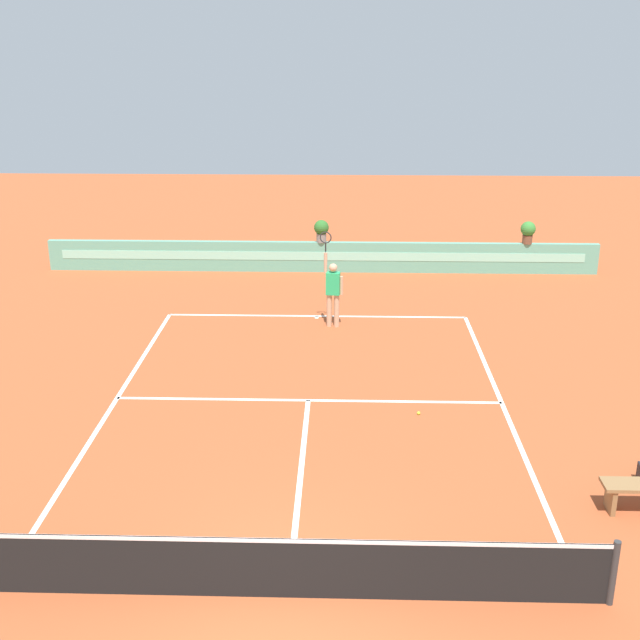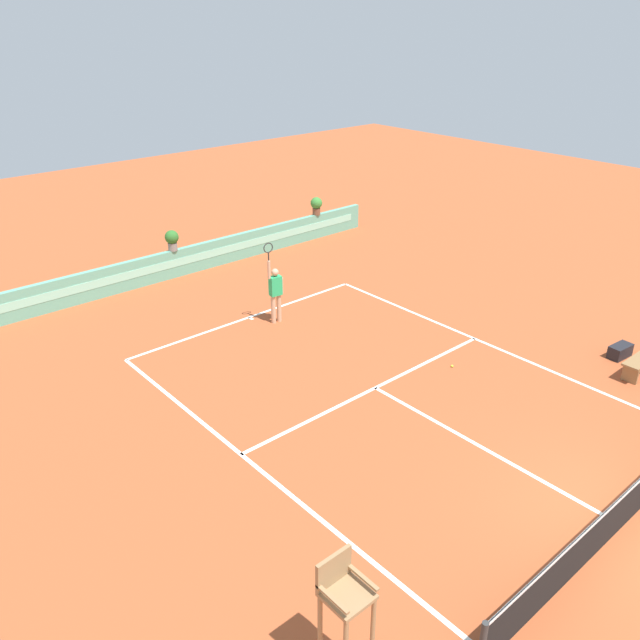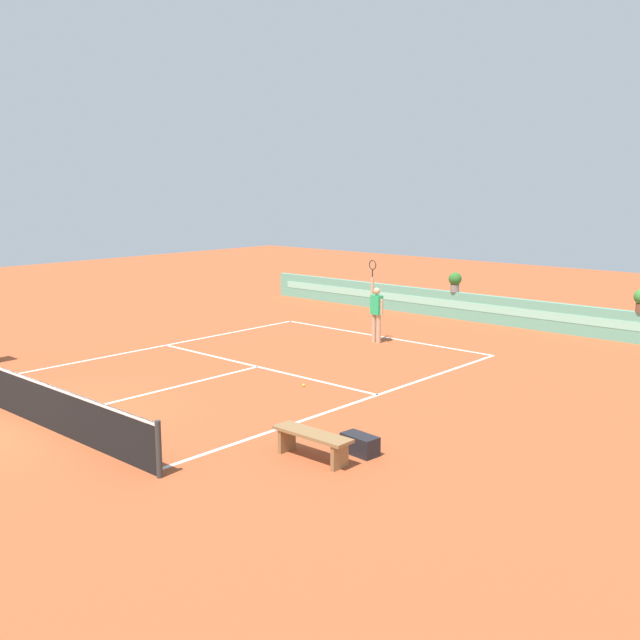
% 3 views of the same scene
% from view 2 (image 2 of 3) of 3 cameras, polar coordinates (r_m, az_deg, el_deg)
% --- Properties ---
extents(ground_plane, '(60.00, 60.00, 0.00)m').
position_cam_2_polar(ground_plane, '(16.16, 5.94, -6.57)').
color(ground_plane, '#A84C28').
extents(court_lines, '(8.32, 11.94, 0.01)m').
position_cam_2_polar(court_lines, '(16.57, 4.14, -5.58)').
color(court_lines, white).
rests_on(court_lines, ground).
extents(net, '(8.92, 0.10, 1.00)m').
position_cam_2_polar(net, '(13.38, 25.66, -14.53)').
color(net, '#333333').
rests_on(net, ground).
extents(back_wall_barrier, '(18.00, 0.21, 1.00)m').
position_cam_2_polar(back_wall_barrier, '(23.46, -12.78, 4.90)').
color(back_wall_barrier, '#60A88E').
rests_on(back_wall_barrier, ground).
extents(umpire_chair, '(0.60, 0.60, 2.14)m').
position_cam_2_polar(umpire_chair, '(9.50, 2.10, -24.14)').
color(umpire_chair, '#99754C').
rests_on(umpire_chair, ground).
extents(gear_bag, '(0.73, 0.42, 0.36)m').
position_cam_2_polar(gear_bag, '(19.46, 25.06, -2.51)').
color(gear_bag, black).
rests_on(gear_bag, ground).
extents(tennis_player, '(0.62, 0.26, 2.58)m').
position_cam_2_polar(tennis_player, '(19.29, -3.97, 2.64)').
color(tennis_player, tan).
rests_on(tennis_player, ground).
extents(tennis_ball_near_baseline, '(0.07, 0.07, 0.07)m').
position_cam_2_polar(tennis_ball_near_baseline, '(17.57, 11.64, -4.02)').
color(tennis_ball_near_baseline, '#CCE033').
rests_on(tennis_ball_near_baseline, ground).
extents(potted_plant_centre, '(0.48, 0.48, 0.72)m').
position_cam_2_polar(potted_plant_centre, '(23.16, -12.99, 7.01)').
color(potted_plant_centre, gray).
rests_on(potted_plant_centre, back_wall_barrier).
extents(potted_plant_far_right, '(0.48, 0.48, 0.72)m').
position_cam_2_polar(potted_plant_far_right, '(26.77, -0.32, 10.19)').
color(potted_plant_far_right, brown).
rests_on(potted_plant_far_right, back_wall_barrier).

